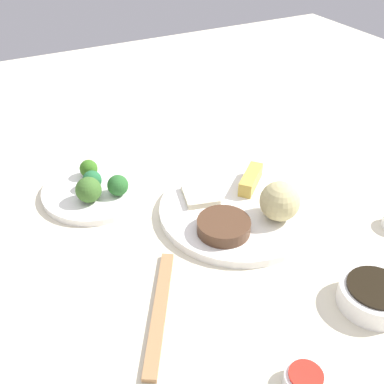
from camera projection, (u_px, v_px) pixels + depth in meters
name	position (u px, v px, depth m)	size (l,w,h in m)	color
tabletop	(231.00, 226.00, 0.86)	(2.20, 2.20, 0.02)	beige
main_plate	(237.00, 210.00, 0.87)	(0.30, 0.30, 0.02)	white
rice_scoop	(280.00, 201.00, 0.82)	(0.07, 0.07, 0.07)	tan
spring_roll	(251.00, 179.00, 0.91)	(0.09, 0.03, 0.03)	gold
crab_rangoon_wonton	(200.00, 195.00, 0.89)	(0.06, 0.07, 0.01)	beige
stir_fry_heap	(224.00, 226.00, 0.80)	(0.10, 0.10, 0.02)	#4C311F
broccoli_plate	(96.00, 190.00, 0.92)	(0.22, 0.22, 0.01)	white
broccoli_floret_0	(118.00, 185.00, 0.89)	(0.04, 0.04, 0.04)	#276027
broccoli_floret_1	(92.00, 180.00, 0.91)	(0.04, 0.04, 0.04)	#226335
broccoli_floret_2	(89.00, 190.00, 0.87)	(0.05, 0.05, 0.05)	#3A6427
broccoli_floret_3	(89.00, 169.00, 0.94)	(0.04, 0.04, 0.04)	#34671B
soy_sauce_bowl	(373.00, 296.00, 0.68)	(0.11, 0.11, 0.03)	white
soy_sauce_bowl_liquid	(376.00, 287.00, 0.67)	(0.09, 0.09, 0.00)	black
sauce_ramekin_sweet_and_sour	(305.00, 381.00, 0.58)	(0.05, 0.05, 0.02)	white
sauce_ramekin_sweet_and_sour_liquid	(306.00, 375.00, 0.57)	(0.04, 0.04, 0.00)	red
chopsticks_pair	(160.00, 310.00, 0.68)	(0.23, 0.02, 0.01)	#9E7348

